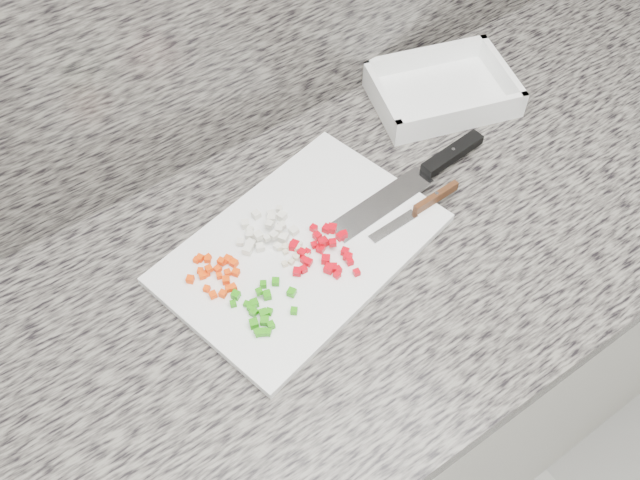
# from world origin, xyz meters

# --- Properties ---
(cabinet) EXTENTS (3.92, 0.62, 0.86)m
(cabinet) POSITION_xyz_m (0.00, 1.44, 0.43)
(cabinet) COLOR beige
(cabinet) RESTS_ON ground
(countertop) EXTENTS (3.96, 0.64, 0.04)m
(countertop) POSITION_xyz_m (0.00, 1.44, 0.88)
(countertop) COLOR #69655C
(countertop) RESTS_ON cabinet
(cutting_board) EXTENTS (0.45, 0.35, 0.01)m
(cutting_board) POSITION_xyz_m (-0.03, 1.49, 0.91)
(cutting_board) COLOR white
(cutting_board) RESTS_ON countertop
(carrot_pile) EXTENTS (0.08, 0.09, 0.02)m
(carrot_pile) POSITION_xyz_m (-0.16, 1.51, 0.92)
(carrot_pile) COLOR #F74105
(carrot_pile) RESTS_ON cutting_board
(onion_pile) EXTENTS (0.10, 0.09, 0.02)m
(onion_pile) POSITION_xyz_m (-0.06, 1.53, 0.92)
(onion_pile) COLOR silver
(onion_pile) RESTS_ON cutting_board
(green_pepper_pile) EXTENTS (0.09, 0.09, 0.02)m
(green_pepper_pile) POSITION_xyz_m (-0.13, 1.43, 0.92)
(green_pepper_pile) COLOR #258C0C
(green_pepper_pile) RESTS_ON cutting_board
(red_pepper_pile) EXTENTS (0.11, 0.11, 0.02)m
(red_pepper_pile) POSITION_xyz_m (-0.01, 1.46, 0.92)
(red_pepper_pile) COLOR #C40210
(red_pepper_pile) RESTS_ON cutting_board
(garlic_pile) EXTENTS (0.05, 0.05, 0.01)m
(garlic_pile) POSITION_xyz_m (-0.05, 1.48, 0.92)
(garlic_pile) COLOR beige
(garlic_pile) RESTS_ON cutting_board
(chef_knife) EXTENTS (0.31, 0.06, 0.02)m
(chef_knife) POSITION_xyz_m (0.22, 1.49, 0.92)
(chef_knife) COLOR silver
(chef_knife) RESTS_ON cutting_board
(paring_knife) EXTENTS (0.17, 0.02, 0.02)m
(paring_knife) POSITION_xyz_m (0.17, 1.44, 0.92)
(paring_knife) COLOR silver
(paring_knife) RESTS_ON cutting_board
(tray) EXTENTS (0.28, 0.24, 0.05)m
(tray) POSITION_xyz_m (0.36, 1.62, 0.92)
(tray) COLOR white
(tray) RESTS_ON countertop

